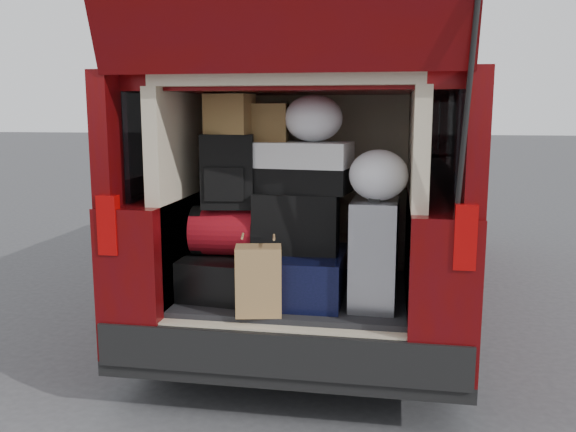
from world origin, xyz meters
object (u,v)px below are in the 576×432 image
navy_hardshell (300,275)px  red_duffel (230,231)px  black_hardshell (225,273)px  backpack (228,171)px  silver_roller (374,253)px  kraft_bag (259,281)px  black_soft_case (297,222)px  twotone_duffel (295,167)px

navy_hardshell → red_duffel: bearing=176.3°
black_hardshell → backpack: size_ratio=1.37×
silver_roller → kraft_bag: size_ratio=1.60×
kraft_bag → navy_hardshell: bearing=51.7°
black_hardshell → black_soft_case: black_soft_case is taller
navy_hardshell → twotone_duffel: (-0.04, 0.08, 0.60)m
navy_hardshell → twotone_duffel: twotone_duffel is taller
black_hardshell → navy_hardshell: bearing=3.2°
kraft_bag → twotone_duffel: bearing=62.1°
kraft_bag → twotone_duffel: size_ratio=0.58×
black_hardshell → silver_roller: bearing=0.6°
kraft_bag → twotone_duffel: (0.12, 0.40, 0.55)m
kraft_bag → twotone_duffel: twotone_duffel is taller
kraft_bag → black_soft_case: 0.45m
navy_hardshell → twotone_duffel: bearing=118.0°
black_hardshell → red_duffel: red_duffel is taller
navy_hardshell → silver_roller: size_ratio=1.04×
twotone_duffel → navy_hardshell: bearing=-55.0°
navy_hardshell → red_duffel: size_ratio=1.41×
red_duffel → black_soft_case: 0.39m
black_hardshell → navy_hardshell: navy_hardshell is taller
backpack → twotone_duffel: backpack is taller
backpack → black_soft_case: bearing=-3.4°
backpack → silver_roller: bearing=-12.5°
navy_hardshell → red_duffel: 0.47m
kraft_bag → backpack: backpack is taller
navy_hardshell → black_hardshell: bearing=176.2°
kraft_bag → black_soft_case: size_ratio=0.78×
navy_hardshell → kraft_bag: kraft_bag is taller
kraft_bag → red_duffel: bearing=113.5°
silver_roller → black_soft_case: (-0.43, 0.09, 0.14)m
navy_hardshell → red_duffel: (-0.41, 0.03, 0.23)m
black_hardshell → navy_hardshell: size_ratio=0.94×
backpack → navy_hardshell: bearing=-7.6°
silver_roller → black_soft_case: size_ratio=1.25×
black_hardshell → kraft_bag: kraft_bag is taller
navy_hardshell → backpack: size_ratio=1.45×
navy_hardshell → black_soft_case: (-0.02, 0.03, 0.29)m
black_hardshell → navy_hardshell: (0.44, -0.03, 0.02)m
navy_hardshell → kraft_bag: bearing=-117.0°
black_hardshell → backpack: 0.59m
black_hardshell → twotone_duffel: bearing=14.7°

